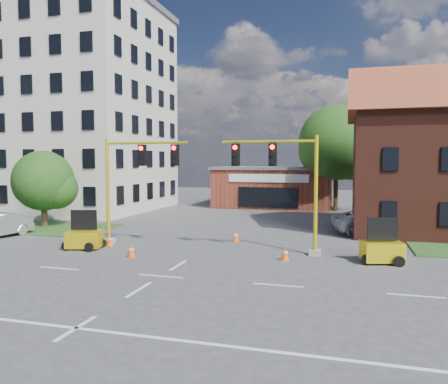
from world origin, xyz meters
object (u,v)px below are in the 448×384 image
Objects in this scene: signal_mast_west at (133,178)px; pickup_white at (378,222)px; signal_mast_east at (284,179)px; trailer_west at (84,237)px; trailer_east at (382,249)px.

signal_mast_west is 1.05× the size of pickup_white.
signal_mast_east is 11.44m from trailer_west.
signal_mast_west is 16.36m from pickup_white.
signal_mast_west is at bearing 25.56° from trailer_west.
trailer_east reaches higher than trailer_west.
trailer_west is (-2.10, -1.80, -3.27)m from signal_mast_west.
pickup_white is at bearing 72.83° from trailer_east.
trailer_west is 0.99× the size of trailer_east.
trailer_west is 18.80m from pickup_white.
pickup_white is at bearing 57.00° from signal_mast_east.
signal_mast_west reaches higher than trailer_east.
pickup_white is at bearing 16.53° from trailer_west.
signal_mast_east is at bearing 128.68° from pickup_white.
signal_mast_east is 10.05m from pickup_white.
pickup_white is (13.92, 8.02, -3.10)m from signal_mast_west.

